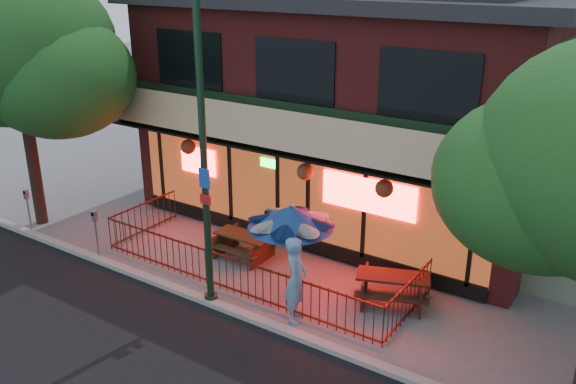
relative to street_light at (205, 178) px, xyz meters
The scene contains 12 objects.
ground 3.17m from the street_light, 90.34° to the left, with size 80.00×80.00×0.00m, color gray.
curb 3.09m from the street_light, 91.40° to the right, with size 80.00×0.25×0.12m, color #999993.
restaurant_building 7.58m from the street_light, 90.02° to the left, with size 12.96×9.49×8.05m.
patio_fence 2.68m from the street_light, 90.15° to the left, with size 8.44×2.62×1.00m.
street_light is the anchor object (origin of this frame).
street_tree_left 7.91m from the street_light, behind, with size 5.60×5.60×8.05m.
picnic_table_left 3.65m from the street_light, 109.12° to the left, with size 1.62×1.26×0.68m.
picnic_table_right 5.08m from the street_light, 33.58° to the left, with size 2.06×1.83×0.73m.
patio_umbrella 2.28m from the street_light, 48.05° to the left, with size 2.06×2.06×2.35m.
pedestrian 3.03m from the street_light, 13.51° to the left, with size 0.74×0.49×2.03m, color #639CC6.
parking_meter_near 4.56m from the street_light, behind, with size 0.16×0.15×1.43m.
parking_meter_far 7.34m from the street_light, behind, with size 0.13×0.12×1.41m.
Camera 1 is at (8.60, -9.91, 7.62)m, focal length 38.00 mm.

